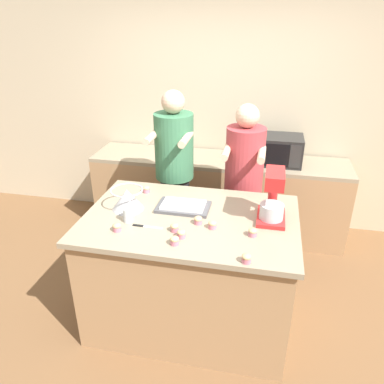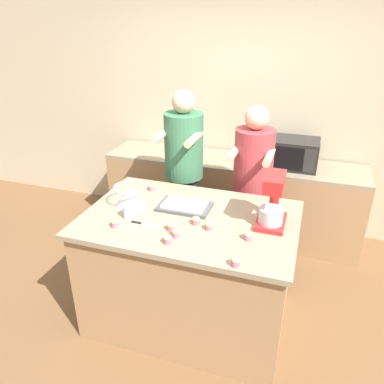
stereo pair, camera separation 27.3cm
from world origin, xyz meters
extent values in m
plane|color=brown|center=(0.00, 0.00, 0.00)|extent=(16.00, 16.00, 0.00)
cube|color=beige|center=(0.00, 1.82, 1.35)|extent=(10.00, 0.06, 2.70)
cube|color=#A87F56|center=(0.00, 0.00, 0.46)|extent=(1.51, 0.99, 0.92)
cube|color=gray|center=(0.00, 0.00, 0.94)|extent=(1.58, 1.06, 0.04)
cube|color=#A87F56|center=(0.00, 1.47, 0.42)|extent=(2.80, 0.60, 0.84)
cube|color=gray|center=(0.00, 1.47, 0.86)|extent=(2.80, 0.60, 0.04)
cylinder|color=#232328|center=(-0.33, 0.80, 0.46)|extent=(0.28, 0.28, 0.92)
cylinder|color=#38704C|center=(-0.33, 0.80, 1.22)|extent=(0.36, 0.36, 0.60)
sphere|color=#DBB293|center=(-0.33, 0.80, 1.62)|extent=(0.21, 0.21, 0.21)
cylinder|color=#DBB293|center=(-0.48, 0.63, 1.35)|extent=(0.06, 0.34, 0.06)
cylinder|color=#DBB293|center=(-0.18, 0.63, 1.35)|extent=(0.06, 0.34, 0.06)
cylinder|color=#33384C|center=(0.32, 0.80, 0.42)|extent=(0.27, 0.27, 0.83)
cylinder|color=#A8383D|center=(0.32, 0.80, 1.13)|extent=(0.35, 0.35, 0.60)
sphere|color=#DBB293|center=(0.32, 0.80, 1.53)|extent=(0.21, 0.21, 0.21)
cylinder|color=#DBB293|center=(0.17, 0.63, 1.26)|extent=(0.06, 0.34, 0.06)
cylinder|color=#DBB293|center=(0.47, 0.63, 1.26)|extent=(0.06, 0.34, 0.06)
cube|color=red|center=(0.58, 0.09, 0.97)|extent=(0.20, 0.30, 0.03)
cylinder|color=red|center=(0.58, 0.20, 1.11)|extent=(0.07, 0.07, 0.25)
cube|color=red|center=(0.58, 0.07, 1.29)|extent=(0.13, 0.26, 0.10)
cylinder|color=#BCBCC1|center=(0.58, 0.05, 1.04)|extent=(0.17, 0.17, 0.11)
cone|color=#BCBCC1|center=(-0.50, 0.03, 1.04)|extent=(0.24, 0.24, 0.16)
torus|color=#BCBCC1|center=(-0.50, 0.03, 1.12)|extent=(0.25, 0.25, 0.01)
cube|color=#4C4C51|center=(-0.08, 0.12, 0.97)|extent=(0.40, 0.25, 0.02)
cube|color=white|center=(-0.08, 0.12, 0.99)|extent=(0.33, 0.20, 0.02)
cube|color=black|center=(0.59, 1.47, 1.03)|extent=(0.55, 0.36, 0.29)
cube|color=black|center=(0.54, 1.29, 1.03)|extent=(0.38, 0.01, 0.24)
cube|color=#2D2D2D|center=(0.79, 1.29, 1.03)|extent=(0.11, 0.01, 0.24)
cylinder|color=silver|center=(-0.43, -0.16, 1.01)|extent=(0.07, 0.07, 0.10)
cube|color=#BCBCC1|center=(-0.23, -0.21, 0.96)|extent=(0.14, 0.02, 0.01)
cube|color=black|center=(-0.34, -0.20, 0.96)|extent=(0.08, 0.02, 0.01)
cylinder|color=#D17084|center=(-0.02, -0.38, 0.97)|extent=(0.06, 0.06, 0.03)
ellipsoid|color=tan|center=(-0.02, -0.38, 1.00)|extent=(0.06, 0.06, 0.04)
cylinder|color=#D17084|center=(0.47, -0.17, 0.97)|extent=(0.06, 0.06, 0.03)
ellipsoid|color=tan|center=(0.47, -0.17, 1.00)|extent=(0.06, 0.06, 0.04)
cylinder|color=#D17084|center=(0.18, -0.13, 0.97)|extent=(0.06, 0.06, 0.03)
ellipsoid|color=tan|center=(0.18, -0.13, 1.00)|extent=(0.06, 0.06, 0.04)
cylinder|color=#D17084|center=(-0.45, 0.34, 0.97)|extent=(0.06, 0.06, 0.03)
ellipsoid|color=tan|center=(-0.45, 0.34, 1.00)|extent=(0.06, 0.06, 0.04)
cylinder|color=#D17084|center=(0.07, -0.08, 0.97)|extent=(0.06, 0.06, 0.03)
ellipsoid|color=tan|center=(0.07, -0.08, 1.00)|extent=(0.06, 0.06, 0.04)
cylinder|color=#D17084|center=(-0.46, -0.30, 0.97)|extent=(0.06, 0.06, 0.03)
ellipsoid|color=tan|center=(-0.46, -0.30, 1.00)|extent=(0.06, 0.06, 0.04)
cylinder|color=#D17084|center=(0.00, -0.29, 0.97)|extent=(0.06, 0.06, 0.03)
ellipsoid|color=tan|center=(0.00, -0.29, 1.00)|extent=(0.06, 0.06, 0.04)
cylinder|color=#D17084|center=(0.45, -0.48, 0.97)|extent=(0.06, 0.06, 0.03)
ellipsoid|color=tan|center=(0.45, -0.48, 1.00)|extent=(0.06, 0.06, 0.04)
cylinder|color=#D17084|center=(-0.06, -0.22, 0.97)|extent=(0.06, 0.06, 0.03)
ellipsoid|color=tan|center=(-0.06, -0.22, 1.00)|extent=(0.06, 0.06, 0.04)
camera|label=1|loc=(0.51, -2.36, 2.32)|focal=35.00mm
camera|label=2|loc=(0.78, -2.29, 2.32)|focal=35.00mm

